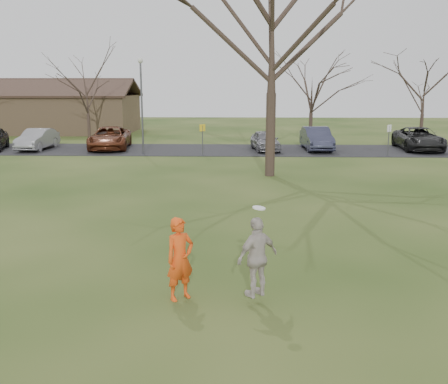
{
  "coord_description": "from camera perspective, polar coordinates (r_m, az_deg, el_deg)",
  "views": [
    {
      "loc": [
        0.49,
        -10.78,
        4.7
      ],
      "look_at": [
        0.0,
        4.0,
        1.5
      ],
      "focal_mm": 40.52,
      "sensor_mm": 36.0,
      "label": 1
    }
  ],
  "objects": [
    {
      "name": "sign_white",
      "position": [
        34.29,
        18.1,
        6.18
      ],
      "size": [
        0.35,
        0.35,
        2.08
      ],
      "color": "#47474C",
      "rests_on": "ground"
    },
    {
      "name": "big_tree",
      "position": [
        25.93,
        5.48,
        17.25
      ],
      "size": [
        9.0,
        9.0,
        14.0
      ],
      "primitive_type": null,
      "color": "#352821",
      "rests_on": "ground"
    },
    {
      "name": "car_6",
      "position": [
        38.52,
        21.1,
        5.64
      ],
      "size": [
        2.87,
        5.79,
        1.58
      ],
      "primitive_type": "imported",
      "rotation": [
        0.0,
        0.0,
        -0.05
      ],
      "color": "black",
      "rests_on": "parking_strip"
    },
    {
      "name": "lamp_post",
      "position": [
        33.92,
        -9.3,
        10.83
      ],
      "size": [
        0.34,
        0.34,
        6.27
      ],
      "color": "#47474C",
      "rests_on": "ground"
    },
    {
      "name": "car_4",
      "position": [
        35.74,
        4.66,
        5.81
      ],
      "size": [
        2.23,
        4.29,
        1.39
      ],
      "primitive_type": "imported",
      "rotation": [
        0.0,
        0.0,
        0.15
      ],
      "color": "slate",
      "rests_on": "parking_strip"
    },
    {
      "name": "car_5",
      "position": [
        36.48,
        10.4,
        5.95
      ],
      "size": [
        1.91,
        4.96,
        1.61
      ],
      "primitive_type": "imported",
      "rotation": [
        0.0,
        0.0,
        0.04
      ],
      "color": "#2F3146",
      "rests_on": "parking_strip"
    },
    {
      "name": "car_1",
      "position": [
        38.52,
        -20.31,
        5.61
      ],
      "size": [
        1.74,
        4.51,
        1.47
      ],
      "primitive_type": "imported",
      "rotation": [
        0.0,
        0.0,
        -0.04
      ],
      "color": "gray",
      "rests_on": "parking_strip"
    },
    {
      "name": "player_defender",
      "position": [
        11.2,
        -4.98,
        -7.52
      ],
      "size": [
        0.81,
        0.77,
        1.86
      ],
      "primitive_type": "imported",
      "rotation": [
        0.0,
        0.0,
        0.68
      ],
      "color": "#E74913",
      "rests_on": "ground"
    },
    {
      "name": "small_tree_row",
      "position": [
        41.03,
        7.49,
        10.99
      ],
      "size": [
        55.0,
        5.9,
        8.5
      ],
      "color": "#352821",
      "rests_on": "ground"
    },
    {
      "name": "car_2",
      "position": [
        37.36,
        -12.75,
        5.97
      ],
      "size": [
        3.26,
        5.95,
        1.58
      ],
      "primitive_type": "imported",
      "rotation": [
        0.0,
        0.0,
        0.12
      ],
      "color": "#5C2915",
      "rests_on": "parking_strip"
    },
    {
      "name": "ground",
      "position": [
        11.77,
        -0.66,
        -11.33
      ],
      "size": [
        120.0,
        120.0,
        0.0
      ],
      "primitive_type": "plane",
      "color": "#1E380F",
      "rests_on": "ground"
    },
    {
      "name": "building",
      "position": [
        52.98,
        -21.09,
        8.42
      ],
      "size": [
        20.6,
        8.5,
        5.14
      ],
      "color": "#8C6D4C",
      "rests_on": "ground"
    },
    {
      "name": "parking_strip",
      "position": [
        36.09,
        1.11,
        4.77
      ],
      "size": [
        62.0,
        6.5,
        0.04
      ],
      "primitive_type": "cube",
      "color": "black",
      "rests_on": "ground"
    },
    {
      "name": "sign_yellow",
      "position": [
        33.04,
        -2.45,
        6.56
      ],
      "size": [
        0.35,
        0.35,
        2.08
      ],
      "color": "#47474C",
      "rests_on": "ground"
    },
    {
      "name": "catching_play",
      "position": [
        10.85,
        3.79,
        -7.33
      ],
      "size": [
        1.08,
        0.96,
        2.01
      ],
      "color": "#B9AEA6",
      "rests_on": "ground"
    }
  ]
}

